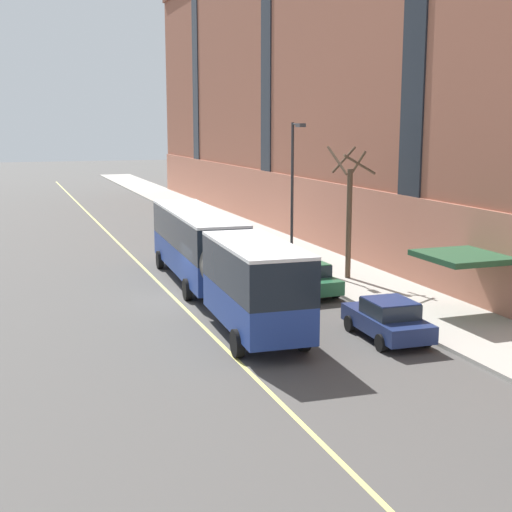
# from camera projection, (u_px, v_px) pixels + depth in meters

# --- Properties ---
(ground_plane) EXTENTS (260.00, 260.00, 0.00)m
(ground_plane) POSITION_uv_depth(u_px,v_px,m) (190.00, 299.00, 32.85)
(ground_plane) COLOR #4C4947
(sidewalk) EXTENTS (4.71, 160.00, 0.15)m
(sidewalk) POSITION_uv_depth(u_px,v_px,m) (339.00, 272.00, 38.62)
(sidewalk) COLOR #ADA89E
(sidewalk) RESTS_ON ground
(city_bus) EXTENTS (3.51, 19.61, 3.67)m
(city_bus) POSITION_uv_depth(u_px,v_px,m) (214.00, 254.00, 32.44)
(city_bus) COLOR navy
(city_bus) RESTS_ON ground
(parked_car_silver_0) EXTENTS (2.01, 4.30, 1.56)m
(parked_car_silver_0) POSITION_uv_depth(u_px,v_px,m) (178.00, 213.00, 58.56)
(parked_car_silver_0) COLOR #B7B7BC
(parked_car_silver_0) RESTS_ON ground
(parked_car_white_1) EXTENTS (2.07, 4.48, 1.56)m
(parked_car_white_1) POSITION_uv_depth(u_px,v_px,m) (232.00, 240.00, 44.92)
(parked_car_white_1) COLOR silver
(parked_car_white_1) RESTS_ON ground
(parked_car_navy_3) EXTENTS (2.14, 4.28, 1.56)m
(parked_car_navy_3) POSITION_uv_depth(u_px,v_px,m) (388.00, 319.00, 26.62)
(parked_car_navy_3) COLOR navy
(parked_car_navy_3) RESTS_ON ground
(parked_car_green_4) EXTENTS (2.12, 4.68, 1.56)m
(parked_car_green_4) POSITION_uv_depth(u_px,v_px,m) (305.00, 277.00, 33.89)
(parked_car_green_4) COLOR #23603D
(parked_car_green_4) RESTS_ON ground
(street_tree_mid_block) EXTENTS (1.97, 1.75, 6.73)m
(street_tree_mid_block) POSITION_uv_depth(u_px,v_px,m) (349.00, 211.00, 36.16)
(street_tree_mid_block) COLOR brown
(street_tree_mid_block) RESTS_ON sidewalk
(street_lamp) EXTENTS (0.36, 1.48, 7.90)m
(street_lamp) POSITION_uv_depth(u_px,v_px,m) (294.00, 180.00, 39.28)
(street_lamp) COLOR #2D2D30
(street_lamp) RESTS_ON sidewalk
(lane_centerline) EXTENTS (0.16, 140.00, 0.01)m
(lane_centerline) POSITION_uv_depth(u_px,v_px,m) (163.00, 287.00, 35.42)
(lane_centerline) COLOR #E0D66B
(lane_centerline) RESTS_ON ground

